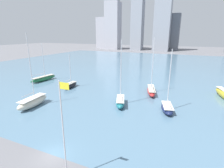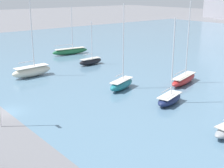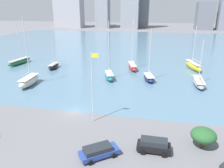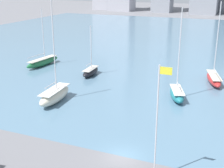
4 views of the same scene
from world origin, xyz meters
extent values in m
plane|color=slate|center=(0.00, 0.00, 0.00)|extent=(500.00, 500.00, 0.00)
cube|color=slate|center=(0.00, 70.00, 0.00)|extent=(180.00, 140.00, 0.00)
cylinder|color=silver|center=(4.47, -2.61, 5.96)|extent=(0.14, 0.14, 11.93)
cube|color=yellow|center=(5.09, -2.61, 11.43)|extent=(1.10, 0.03, 0.70)
cube|color=#A8A8B2|center=(-77.58, 171.26, 17.23)|extent=(15.48, 9.08, 34.47)
cube|color=#8E939E|center=(-65.15, 166.09, 36.95)|extent=(13.99, 9.21, 73.90)
cube|color=#A8A8B2|center=(-64.07, 167.04, 24.45)|extent=(15.18, 12.59, 48.91)
cube|color=#8E939E|center=(-40.85, 173.90, 23.91)|extent=(7.49, 12.84, 47.82)
cube|color=#8E939E|center=(-37.11, 168.25, 36.25)|extent=(11.40, 11.55, 72.50)
cube|color=#8E939E|center=(-15.77, 173.32, 24.97)|extent=(9.11, 14.35, 49.95)
cube|color=#8E939E|center=(-11.54, 164.23, 36.31)|extent=(15.02, 11.25, 72.63)
cube|color=slate|center=(-1.47, 175.95, 17.83)|extent=(10.64, 10.13, 35.66)
ellipsoid|color=#1E757F|center=(2.12, 20.36, 0.89)|extent=(4.40, 7.35, 1.76)
cube|color=silver|center=(2.12, 20.36, 1.72)|extent=(3.61, 6.03, 0.10)
cube|color=#2D2D33|center=(2.12, 20.36, 0.40)|extent=(0.58, 1.25, 0.79)
cylinder|color=silver|center=(1.94, 20.85, 8.45)|extent=(0.18, 0.18, 13.36)
cylinder|color=silver|center=(2.38, 19.63, 2.87)|extent=(1.01, 2.49, 0.14)
ellipsoid|color=#236B3D|center=(-31.39, 30.04, 0.86)|extent=(3.07, 10.80, 1.71)
cube|color=beige|center=(-31.39, 30.04, 1.66)|extent=(2.52, 8.85, 0.10)
cube|color=#2D2D33|center=(-31.39, 30.04, 0.39)|extent=(0.36, 1.92, 0.77)
cylinder|color=silver|center=(-31.31, 30.84, 7.40)|extent=(0.18, 0.18, 11.37)
cylinder|color=silver|center=(-31.59, 28.07, 2.81)|extent=(0.72, 5.55, 0.14)
ellipsoid|color=#19234C|center=(12.67, 21.29, 0.75)|extent=(4.00, 6.75, 1.50)
cube|color=silver|center=(12.67, 21.29, 1.45)|extent=(3.28, 5.54, 0.10)
cube|color=#2D2D33|center=(12.67, 21.29, 0.34)|extent=(0.45, 1.14, 0.67)
cylinder|color=silver|center=(12.54, 21.75, 7.46)|extent=(0.18, 0.18, 11.93)
cylinder|color=silver|center=(12.97, 20.21, 2.60)|extent=(0.98, 3.12, 0.14)
ellipsoid|color=black|center=(-17.48, 27.23, 0.77)|extent=(2.32, 6.56, 1.53)
cube|color=#BCB7AD|center=(-17.48, 27.23, 1.48)|extent=(1.90, 5.38, 0.10)
cube|color=#2D2D33|center=(-17.48, 27.23, 0.35)|extent=(0.22, 1.17, 0.69)
cylinder|color=silver|center=(-17.50, 27.71, 5.95)|extent=(0.18, 0.18, 8.83)
cylinder|color=silver|center=(-17.44, 26.40, 2.63)|extent=(0.27, 2.64, 0.14)
ellipsoid|color=#B72828|center=(6.98, 31.92, 0.82)|extent=(4.61, 9.68, 1.64)
cube|color=beige|center=(6.98, 31.92, 1.59)|extent=(3.78, 7.93, 0.10)
cube|color=#2D2D33|center=(6.98, 31.92, 0.37)|extent=(0.60, 1.68, 0.74)
cylinder|color=silver|center=(6.80, 32.60, 8.55)|extent=(0.18, 0.18, 13.83)
cylinder|color=silver|center=(7.47, 30.17, 2.74)|extent=(1.48, 4.90, 0.14)
ellipsoid|color=beige|center=(-16.23, 11.47, 1.09)|extent=(3.16, 8.83, 2.17)
cube|color=silver|center=(-16.23, 11.47, 2.13)|extent=(2.59, 7.24, 0.10)
cube|color=#2D2D33|center=(-16.23, 11.47, 0.49)|extent=(0.26, 1.57, 0.98)
cylinder|color=silver|center=(-16.27, 12.12, 9.38)|extent=(0.18, 0.18, 14.40)
cylinder|color=silver|center=(-16.16, 10.40, 3.28)|extent=(0.38, 3.45, 0.14)
camera|label=1|loc=(15.90, -15.53, 16.26)|focal=28.00mm
camera|label=2|loc=(43.14, -14.85, 17.28)|focal=50.00mm
camera|label=3|loc=(14.49, -34.32, 18.44)|focal=35.00mm
camera|label=4|loc=(10.93, -29.20, 19.13)|focal=50.00mm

